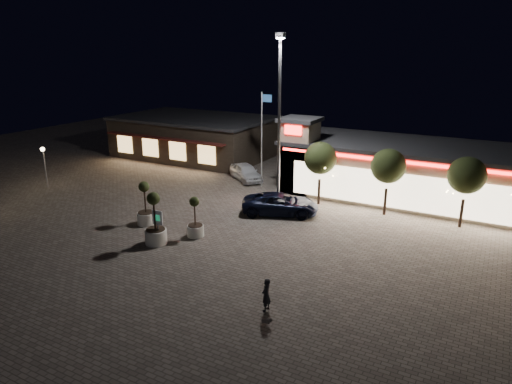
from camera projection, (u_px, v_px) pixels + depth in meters
The scene contains 17 objects.
ground at pixel (190, 245), 27.54m from camera, with size 90.00×90.00×0.00m, color #73685D.
retail_building at pixel (408, 170), 35.78m from camera, with size 20.40×8.40×6.10m.
restaurant_building at pixel (195, 136), 50.00m from camera, with size 16.40×11.00×4.30m.
floodlight_pole at pixel (279, 115), 31.21m from camera, with size 0.60×0.40×12.38m.
flagpole at pixel (263, 132), 37.87m from camera, with size 0.95×0.10×8.00m.
lamp_post_west at pixel (44, 159), 38.36m from camera, with size 0.36×0.36×3.48m.
string_tree_a at pixel (320, 158), 33.85m from camera, with size 2.42×2.42×4.79m.
string_tree_b at pixel (388, 166), 31.57m from camera, with size 2.42×2.42×4.79m.
string_tree_c at pixel (467, 175), 29.29m from camera, with size 2.42×2.42×4.79m.
pickup_truck at pixel (280, 204), 32.54m from camera, with size 2.50×5.42×1.51m, color black.
white_sedan at pixel (246, 172), 40.92m from camera, with size 1.79×4.44×1.51m, color white.
pedestrian at pixel (266, 295), 20.49m from camera, with size 0.58×0.38×1.58m, color black.
dog at pixel (267, 321), 19.49m from camera, with size 0.47×0.23×0.25m.
planter_left at pixel (146, 211), 30.61m from camera, with size 1.22×1.22×3.00m.
planter_mid at pixel (155, 228), 27.54m from camera, with size 1.33×1.33×3.27m.
planter_right at pixel (195, 224), 28.66m from camera, with size 1.07×1.07×2.62m.
valet_sign at pixel (158, 220), 27.44m from camera, with size 0.69×0.15×2.10m.
Camera 1 is at (15.60, -20.30, 11.38)m, focal length 32.00 mm.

